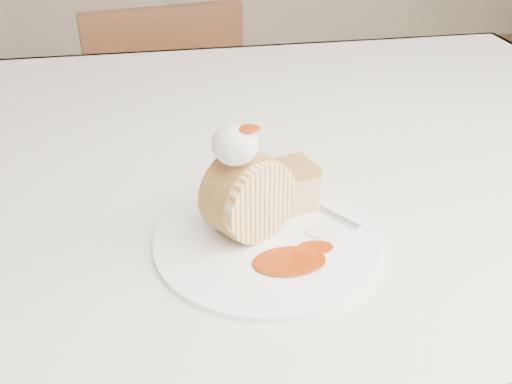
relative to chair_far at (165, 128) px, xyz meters
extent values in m
cube|color=silver|center=(0.04, -0.72, 0.28)|extent=(1.40, 0.90, 0.04)
cube|color=silver|center=(0.04, -0.27, 0.16)|extent=(1.40, 0.01, 0.28)
cylinder|color=brown|center=(0.66, -0.35, -0.10)|extent=(0.06, 0.06, 0.71)
cube|color=brown|center=(-0.01, 0.07, -0.07)|extent=(0.44, 0.44, 0.04)
cube|color=brown|center=(0.02, -0.09, 0.14)|extent=(0.37, 0.10, 0.39)
cylinder|color=brown|center=(0.11, 0.26, -0.27)|extent=(0.03, 0.03, 0.37)
cylinder|color=brown|center=(-0.20, 0.20, -0.27)|extent=(0.03, 0.03, 0.37)
cylinder|color=brown|center=(0.17, -0.05, -0.27)|extent=(0.03, 0.03, 0.37)
cylinder|color=brown|center=(-0.14, -0.11, -0.27)|extent=(0.03, 0.03, 0.37)
cylinder|color=white|center=(0.09, -0.95, 0.30)|extent=(0.29, 0.29, 0.01)
cylinder|color=beige|center=(0.08, -0.93, 0.35)|extent=(0.10, 0.09, 0.09)
cube|color=#B38143|center=(0.13, -0.89, 0.33)|extent=(0.06, 0.06, 0.04)
ellipsoid|color=white|center=(0.06, -0.94, 0.41)|extent=(0.05, 0.05, 0.04)
ellipsoid|color=#8A2805|center=(0.07, -0.94, 0.43)|extent=(0.02, 0.02, 0.01)
cube|color=silver|center=(0.16, -0.91, 0.30)|extent=(0.10, 0.13, 0.00)
camera|label=1|loc=(0.00, -1.42, 0.66)|focal=40.00mm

